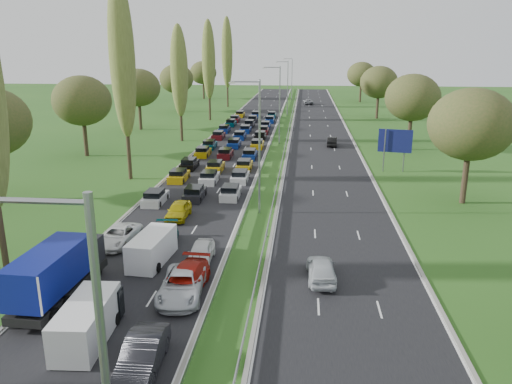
% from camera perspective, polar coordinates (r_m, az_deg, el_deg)
% --- Properties ---
extents(ground, '(260.00, 260.00, 0.00)m').
position_cam_1_polar(ground, '(81.74, 2.73, 5.80)').
color(ground, '#234F18').
rests_on(ground, ground).
extents(near_carriageway, '(10.50, 215.00, 0.04)m').
position_cam_1_polar(near_carriageway, '(84.78, -1.77, 6.18)').
color(near_carriageway, black).
rests_on(near_carriageway, ground).
extents(far_carriageway, '(10.50, 215.00, 0.04)m').
position_cam_1_polar(far_carriageway, '(84.16, 7.44, 5.98)').
color(far_carriageway, black).
rests_on(far_carriageway, ground).
extents(central_reservation, '(2.36, 215.00, 0.32)m').
position_cam_1_polar(central_reservation, '(84.11, 2.82, 6.47)').
color(central_reservation, gray).
rests_on(central_reservation, ground).
extents(lamp_columns, '(0.18, 140.18, 12.00)m').
position_cam_1_polar(lamp_columns, '(78.91, 2.72, 9.83)').
color(lamp_columns, gray).
rests_on(lamp_columns, ground).
extents(poplar_row, '(2.80, 127.80, 22.44)m').
position_cam_1_polar(poplar_row, '(71.38, -10.98, 14.06)').
color(poplar_row, '#2D2116').
rests_on(poplar_row, ground).
extents(woodland_left, '(8.00, 166.00, 11.10)m').
position_cam_1_polar(woodland_left, '(70.25, -20.42, 9.48)').
color(woodland_left, '#2D2116').
rests_on(woodland_left, ground).
extents(woodland_right, '(8.00, 153.00, 11.10)m').
position_cam_1_polar(woodland_right, '(69.15, 18.82, 9.54)').
color(woodland_right, '#2D2116').
rests_on(woodland_right, ground).
extents(traffic_queue_fill, '(9.08, 68.53, 0.80)m').
position_cam_1_polar(traffic_queue_fill, '(79.80, -2.24, 5.87)').
color(traffic_queue_fill, silver).
rests_on(traffic_queue_fill, ground).
extents(near_car_2, '(2.67, 5.14, 1.38)m').
position_cam_1_polar(near_car_2, '(39.78, -15.45, -4.85)').
color(near_car_2, white).
rests_on(near_car_2, near_carriageway).
extents(near_car_7, '(2.40, 5.12, 1.44)m').
position_cam_1_polar(near_car_7, '(38.55, -10.75, -5.17)').
color(near_car_7, '#054C4F').
rests_on(near_car_7, near_carriageway).
extents(near_car_8, '(1.74, 4.32, 1.47)m').
position_cam_1_polar(near_car_8, '(44.67, -8.85, -2.08)').
color(near_car_8, '#B0A20B').
rests_on(near_car_8, near_carriageway).
extents(near_car_9, '(1.91, 4.86, 1.58)m').
position_cam_1_polar(near_car_9, '(24.97, -12.83, -17.66)').
color(near_car_9, black).
rests_on(near_car_9, near_carriageway).
extents(near_car_10, '(2.91, 5.64, 1.52)m').
position_cam_1_polar(near_car_10, '(30.93, -8.47, -10.48)').
color(near_car_10, '#B8BDC3').
rests_on(near_car_10, near_carriageway).
extents(near_car_11, '(2.43, 5.43, 1.54)m').
position_cam_1_polar(near_car_11, '(31.53, -7.98, -9.90)').
color(near_car_11, '#981109').
rests_on(near_car_11, near_carriageway).
extents(near_car_12, '(1.72, 4.10, 1.39)m').
position_cam_1_polar(near_car_12, '(35.58, -6.32, -6.87)').
color(near_car_12, white).
rests_on(near_car_12, near_carriageway).
extents(far_car_0, '(2.00, 4.52, 1.51)m').
position_cam_1_polar(far_car_0, '(32.96, 7.49, -8.71)').
color(far_car_0, silver).
rests_on(far_car_0, far_carriageway).
extents(far_car_1, '(1.74, 4.28, 1.38)m').
position_cam_1_polar(far_car_1, '(78.46, 8.69, 5.73)').
color(far_car_1, black).
rests_on(far_car_1, far_carriageway).
extents(far_car_2, '(2.75, 5.36, 1.45)m').
position_cam_1_polar(far_car_2, '(138.14, 6.01, 10.23)').
color(far_car_2, gray).
rests_on(far_car_2, far_carriageway).
extents(blue_lorry, '(2.29, 8.24, 3.48)m').
position_cam_1_polar(blue_lorry, '(32.09, -21.62, -8.43)').
color(blue_lorry, black).
rests_on(blue_lorry, near_carriageway).
extents(white_van_front, '(2.06, 5.26, 2.11)m').
position_cam_1_polar(white_van_front, '(27.86, -18.58, -13.67)').
color(white_van_front, silver).
rests_on(white_van_front, near_carriageway).
extents(white_van_rear, '(1.99, 5.09, 2.04)m').
position_cam_1_polar(white_van_rear, '(36.09, -11.69, -6.19)').
color(white_van_rear, white).
rests_on(white_van_rear, near_carriageway).
extents(direction_sign, '(3.93, 0.93, 5.20)m').
position_cam_1_polar(direction_sign, '(62.89, 15.60, 5.44)').
color(direction_sign, gray).
rests_on(direction_sign, ground).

